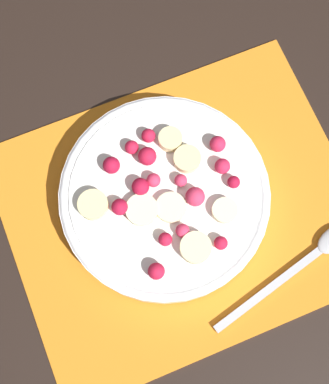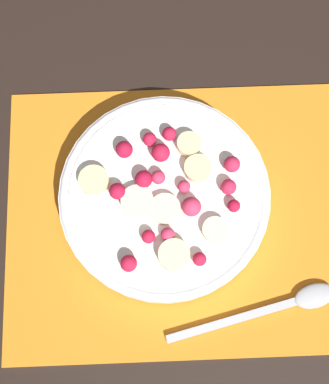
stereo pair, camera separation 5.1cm
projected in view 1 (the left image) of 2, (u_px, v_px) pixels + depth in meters
name	position (u px, v px, depth m)	size (l,w,h in m)	color
ground_plane	(182.00, 212.00, 0.63)	(3.00, 3.00, 0.00)	black
placemat	(182.00, 211.00, 0.62)	(0.40, 0.32, 0.01)	orange
fruit_bowl	(165.00, 196.00, 0.60)	(0.24, 0.24, 0.06)	white
spoon	(311.00, 257.00, 0.60)	(0.19, 0.06, 0.01)	#B2B2B7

